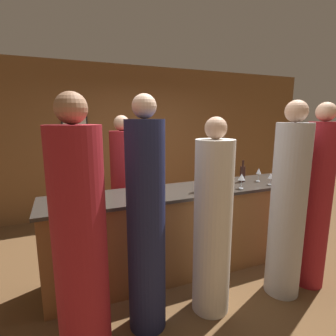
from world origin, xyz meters
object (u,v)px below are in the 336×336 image
guest_4 (213,225)px  wine_bottle_1 (199,181)px  guest_2 (316,203)px  guest_3 (288,208)px  wine_bottle_0 (243,173)px  guest_0 (80,244)px  bartender (124,190)px  guest_1 (146,225)px

guest_4 → wine_bottle_1: size_ratio=5.87×
guest_2 → guest_3: size_ratio=0.99×
guest_2 → guest_4: 1.23m
guest_3 → wine_bottle_0: size_ratio=7.08×
guest_2 → wine_bottle_0: bearing=109.3°
guest_3 → guest_4: guest_3 is taller
guest_0 → guest_2: 2.39m
guest_2 → wine_bottle_0: (-0.30, 0.86, 0.18)m
guest_0 → guest_3: guest_0 is taller
bartender → guest_3: (1.33, -1.51, 0.06)m
guest_1 → guest_4: bearing=-2.2°
guest_0 → guest_2: guest_0 is taller
wine_bottle_1 → wine_bottle_0: bearing=14.5°
guest_0 → guest_1: bearing=10.5°
guest_0 → guest_2: size_ratio=1.01×
wine_bottle_1 → guest_2: bearing=-32.2°
guest_0 → wine_bottle_1: size_ratio=6.39×
guest_0 → wine_bottle_1: 1.50m
guest_4 → wine_bottle_1: bearing=73.1°
wine_bottle_0 → wine_bottle_1: wine_bottle_1 is taller
guest_0 → wine_bottle_0: 2.26m
wine_bottle_0 → wine_bottle_1: bearing=-165.5°
wine_bottle_1 → guest_1: bearing=-145.6°
guest_1 → guest_3: 1.47m
guest_0 → wine_bottle_1: (1.34, 0.65, 0.20)m
guest_4 → guest_1: bearing=177.8°
bartender → guest_1: guest_1 is taller
bartender → guest_0: 1.65m
guest_2 → guest_4: size_ratio=1.08×
guest_1 → guest_4: guest_1 is taller
bartender → guest_1: size_ratio=0.93×
bartender → guest_2: (1.73, -1.52, 0.07)m
guest_3 → guest_4: (-0.83, 0.08, -0.08)m
guest_4 → bartender: bearing=109.2°
guest_3 → wine_bottle_0: 0.87m
bartender → guest_1: (-0.13, -1.41, 0.08)m
guest_1 → wine_bottle_1: bearing=34.4°
guest_0 → guest_3: 2.00m
guest_3 → wine_bottle_0: (0.09, 0.85, 0.18)m
guest_4 → guest_3: bearing=-5.2°
bartender → guest_3: bearing=131.4°
guest_4 → guest_0: bearing=-176.4°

